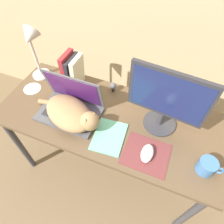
% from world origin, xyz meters
% --- Properties ---
extents(ground_plane, '(12.00, 12.00, 0.00)m').
position_xyz_m(ground_plane, '(0.00, 0.00, 0.00)').
color(ground_plane, brown).
extents(desk, '(1.41, 0.60, 0.75)m').
position_xyz_m(desk, '(0.00, 0.30, 0.67)').
color(desk, brown).
rests_on(desk, ground_plane).
extents(laptop, '(0.38, 0.25, 0.26)m').
position_xyz_m(laptop, '(-0.23, 0.25, 0.80)').
color(laptop, '#4C4C51').
rests_on(laptop, desk).
extents(cat, '(0.47, 0.33, 0.15)m').
position_xyz_m(cat, '(-0.19, 0.19, 0.82)').
color(cat, '#99754C').
rests_on(cat, desk).
extents(external_monitor, '(0.43, 0.20, 0.40)m').
position_xyz_m(external_monitor, '(0.31, 0.37, 0.97)').
color(external_monitor, '#333338').
rests_on(external_monitor, desk).
extents(mousepad, '(0.25, 0.21, 0.00)m').
position_xyz_m(mousepad, '(0.29, 0.14, 0.76)').
color(mousepad, brown).
rests_on(mousepad, desk).
extents(computer_mouse, '(0.07, 0.11, 0.04)m').
position_xyz_m(computer_mouse, '(0.30, 0.14, 0.78)').
color(computer_mouse, silver).
rests_on(computer_mouse, mousepad).
extents(book_row, '(0.10, 0.16, 0.24)m').
position_xyz_m(book_row, '(-0.33, 0.49, 0.87)').
color(book_row, maroon).
rests_on(book_row, desk).
extents(desk_lamp, '(0.17, 0.17, 0.42)m').
position_xyz_m(desk_lamp, '(-0.57, 0.44, 1.03)').
color(desk_lamp, beige).
rests_on(desk_lamp, desk).
extents(notepad, '(0.19, 0.24, 0.01)m').
position_xyz_m(notepad, '(0.06, 0.17, 0.76)').
color(notepad, '#6BBC93').
rests_on(notepad, desk).
extents(webcam, '(0.05, 0.05, 0.07)m').
position_xyz_m(webcam, '(-0.05, 0.52, 0.80)').
color(webcam, '#232328').
rests_on(webcam, desk).
extents(mug, '(0.13, 0.09, 0.08)m').
position_xyz_m(mug, '(0.60, 0.17, 0.80)').
color(mug, teal).
rests_on(mug, desk).
extents(cd_disc, '(0.12, 0.12, 0.00)m').
position_xyz_m(cd_disc, '(-0.59, 0.33, 0.75)').
color(cd_disc, silver).
rests_on(cd_disc, desk).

